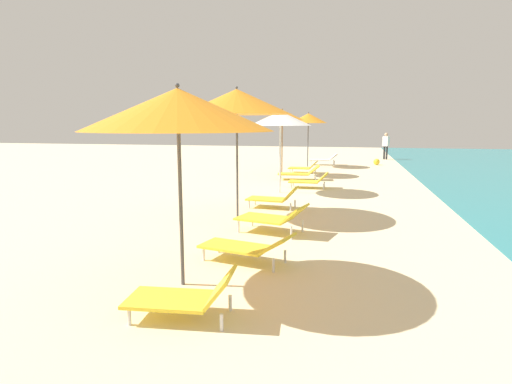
{
  "coord_description": "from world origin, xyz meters",
  "views": [
    {
      "loc": [
        2.71,
        3.1,
        2.16
      ],
      "look_at": [
        1.43,
        8.74,
        1.21
      ],
      "focal_mm": 29.42,
      "sensor_mm": 36.0,
      "label": 1
    }
  ],
  "objects_px": {
    "person_walking_near": "(386,143)",
    "lounger_fifth_shoreside": "(309,180)",
    "umbrella_sixth": "(282,115)",
    "lounger_sixth_inland": "(299,173)",
    "umbrella_fifth": "(280,119)",
    "umbrella_farthest": "(308,118)",
    "umbrella_fourth": "(237,102)",
    "lounger_fourth_shoreside": "(274,198)",
    "lounger_third_shoreside": "(247,246)",
    "beach_ball": "(377,162)",
    "lounger_farthest_shoreside": "(323,159)",
    "lounger_third_inland": "(184,296)",
    "lounger_fourth_inland": "(273,217)",
    "umbrella_third": "(178,110)",
    "lounger_sixth_shoreside": "(304,167)"
  },
  "relations": [
    {
      "from": "lounger_fifth_shoreside",
      "to": "person_walking_near",
      "type": "height_order",
      "value": "person_walking_near"
    },
    {
      "from": "lounger_fifth_shoreside",
      "to": "umbrella_sixth",
      "type": "relative_size",
      "value": 0.47
    },
    {
      "from": "lounger_sixth_shoreside",
      "to": "umbrella_sixth",
      "type": "bearing_deg",
      "value": 57.03
    },
    {
      "from": "person_walking_near",
      "to": "lounger_third_shoreside",
      "type": "bearing_deg",
      "value": -154.03
    },
    {
      "from": "lounger_third_inland",
      "to": "lounger_sixth_inland",
      "type": "relative_size",
      "value": 0.76
    },
    {
      "from": "lounger_sixth_inland",
      "to": "lounger_farthest_shoreside",
      "type": "bearing_deg",
      "value": -101.36
    },
    {
      "from": "umbrella_fifth",
      "to": "person_walking_near",
      "type": "xyz_separation_m",
      "value": [
        4.17,
        13.62,
        -1.33
      ]
    },
    {
      "from": "umbrella_fifth",
      "to": "umbrella_farthest",
      "type": "relative_size",
      "value": 0.95
    },
    {
      "from": "lounger_third_shoreside",
      "to": "umbrella_sixth",
      "type": "xyz_separation_m",
      "value": [
        -1.28,
        11.11,
        2.22
      ]
    },
    {
      "from": "lounger_fourth_shoreside",
      "to": "person_walking_near",
      "type": "height_order",
      "value": "person_walking_near"
    },
    {
      "from": "lounger_fourth_inland",
      "to": "umbrella_farthest",
      "type": "height_order",
      "value": "umbrella_farthest"
    },
    {
      "from": "lounger_third_inland",
      "to": "umbrella_fifth",
      "type": "relative_size",
      "value": 0.48
    },
    {
      "from": "lounger_fourth_inland",
      "to": "umbrella_farthest",
      "type": "xyz_separation_m",
      "value": [
        -0.66,
        13.07,
        2.09
      ]
    },
    {
      "from": "lounger_third_inland",
      "to": "person_walking_near",
      "type": "relative_size",
      "value": 0.78
    },
    {
      "from": "lounger_third_shoreside",
      "to": "lounger_farthest_shoreside",
      "type": "distance_m",
      "value": 16.01
    },
    {
      "from": "umbrella_fourth",
      "to": "lounger_sixth_shoreside",
      "type": "bearing_deg",
      "value": 86.68
    },
    {
      "from": "lounger_fifth_shoreside",
      "to": "lounger_third_shoreside",
      "type": "bearing_deg",
      "value": 87.55
    },
    {
      "from": "lounger_fifth_shoreside",
      "to": "lounger_sixth_shoreside",
      "type": "distance_m",
      "value": 4.4
    },
    {
      "from": "beach_ball",
      "to": "umbrella_fifth",
      "type": "bearing_deg",
      "value": -109.3
    },
    {
      "from": "lounger_fourth_shoreside",
      "to": "person_walking_near",
      "type": "relative_size",
      "value": 0.84
    },
    {
      "from": "person_walking_near",
      "to": "lounger_fifth_shoreside",
      "type": "bearing_deg",
      "value": -159.25
    },
    {
      "from": "umbrella_third",
      "to": "lounger_third_shoreside",
      "type": "height_order",
      "value": "umbrella_third"
    },
    {
      "from": "umbrella_fourth",
      "to": "lounger_fifth_shoreside",
      "type": "xyz_separation_m",
      "value": [
        1.2,
        4.76,
        -2.38
      ]
    },
    {
      "from": "umbrella_farthest",
      "to": "lounger_fourth_inland",
      "type": "bearing_deg",
      "value": -87.13
    },
    {
      "from": "lounger_fourth_inland",
      "to": "person_walking_near",
      "type": "xyz_separation_m",
      "value": [
        3.49,
        18.48,
        0.65
      ]
    },
    {
      "from": "umbrella_fourth",
      "to": "lounger_fourth_inland",
      "type": "height_order",
      "value": "umbrella_fourth"
    },
    {
      "from": "umbrella_farthest",
      "to": "lounger_farthest_shoreside",
      "type": "distance_m",
      "value": 2.45
    },
    {
      "from": "lounger_fourth_shoreside",
      "to": "umbrella_sixth",
      "type": "distance_m",
      "value": 7.21
    },
    {
      "from": "lounger_fifth_shoreside",
      "to": "lounger_sixth_inland",
      "type": "height_order",
      "value": "lounger_sixth_inland"
    },
    {
      "from": "lounger_third_inland",
      "to": "lounger_fifth_shoreside",
      "type": "relative_size",
      "value": 0.95
    },
    {
      "from": "lounger_sixth_inland",
      "to": "umbrella_farthest",
      "type": "relative_size",
      "value": 0.61
    },
    {
      "from": "lounger_third_inland",
      "to": "lounger_fourth_inland",
      "type": "height_order",
      "value": "lounger_fourth_inland"
    },
    {
      "from": "umbrella_sixth",
      "to": "lounger_sixth_inland",
      "type": "relative_size",
      "value": 1.67
    },
    {
      "from": "lounger_fourth_shoreside",
      "to": "umbrella_fourth",
      "type": "bearing_deg",
      "value": 66.91
    },
    {
      "from": "lounger_farthest_shoreside",
      "to": "lounger_third_inland",
      "type": "bearing_deg",
      "value": 82.86
    },
    {
      "from": "umbrella_third",
      "to": "lounger_third_inland",
      "type": "relative_size",
      "value": 2.13
    },
    {
      "from": "umbrella_fourth",
      "to": "umbrella_fifth",
      "type": "height_order",
      "value": "umbrella_fourth"
    },
    {
      "from": "lounger_third_shoreside",
      "to": "beach_ball",
      "type": "bearing_deg",
      "value": -86.61
    },
    {
      "from": "umbrella_fifth",
      "to": "beach_ball",
      "type": "relative_size",
      "value": 7.88
    },
    {
      "from": "lounger_third_shoreside",
      "to": "umbrella_fifth",
      "type": "xyz_separation_m",
      "value": [
        -0.62,
        6.73,
        2.03
      ]
    },
    {
      "from": "lounger_fourth_shoreside",
      "to": "umbrella_fifth",
      "type": "relative_size",
      "value": 0.52
    },
    {
      "from": "lounger_sixth_shoreside",
      "to": "umbrella_fifth",
      "type": "bearing_deg",
      "value": 90.64
    },
    {
      "from": "person_walking_near",
      "to": "lounger_fourth_inland",
      "type": "bearing_deg",
      "value": -154.83
    },
    {
      "from": "umbrella_sixth",
      "to": "lounger_sixth_shoreside",
      "type": "distance_m",
      "value": 2.62
    },
    {
      "from": "lounger_third_inland",
      "to": "lounger_fifth_shoreside",
      "type": "height_order",
      "value": "lounger_third_inland"
    },
    {
      "from": "lounger_third_inland",
      "to": "lounger_farthest_shoreside",
      "type": "xyz_separation_m",
      "value": [
        0.35,
        18.01,
        0.06
      ]
    },
    {
      "from": "lounger_fourth_inland",
      "to": "lounger_fifth_shoreside",
      "type": "height_order",
      "value": "lounger_fourth_inland"
    },
    {
      "from": "umbrella_fourth",
      "to": "lounger_sixth_inland",
      "type": "xyz_separation_m",
      "value": [
        0.62,
        6.8,
        -2.36
      ]
    },
    {
      "from": "lounger_fourth_shoreside",
      "to": "umbrella_fifth",
      "type": "bearing_deg",
      "value": -78.34
    },
    {
      "from": "umbrella_farthest",
      "to": "beach_ball",
      "type": "distance_m",
      "value": 4.43
    }
  ]
}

